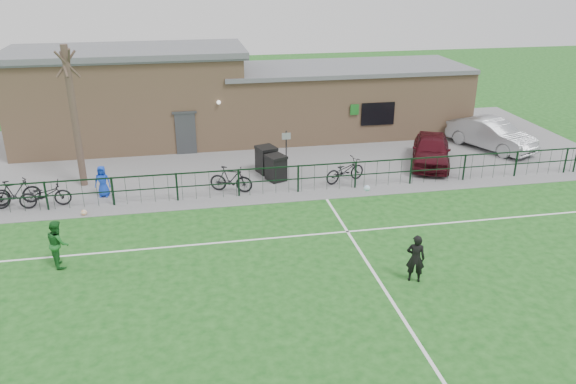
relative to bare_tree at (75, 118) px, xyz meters
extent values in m
plane|color=#174E17|center=(8.00, -10.50, -3.00)|extent=(90.00, 90.00, 0.00)
cube|color=slate|center=(8.00, 3.00, -2.99)|extent=(34.00, 13.00, 0.02)
cube|color=white|center=(8.00, -2.70, -3.00)|extent=(28.00, 0.10, 0.01)
cube|color=white|center=(8.00, -6.50, -3.00)|extent=(28.00, 0.10, 0.01)
cube|color=white|center=(10.00, -10.50, -3.00)|extent=(0.10, 16.00, 0.01)
cube|color=black|center=(8.00, -2.50, -2.40)|extent=(28.00, 0.10, 1.20)
cylinder|color=#443229|center=(0.00, 0.00, 0.00)|extent=(0.30, 0.30, 6.00)
cube|color=black|center=(8.04, 0.08, -2.41)|extent=(0.98, 1.05, 1.14)
cube|color=black|center=(8.31, -0.99, -2.45)|extent=(0.95, 1.01, 1.07)
cylinder|color=black|center=(8.92, -0.17, -1.98)|extent=(0.07, 0.07, 2.00)
imported|color=#430B14|center=(15.88, -0.34, -2.25)|extent=(3.33, 4.62, 1.46)
imported|color=#9A9CA2|center=(19.95, 1.40, -2.21)|extent=(3.40, 4.92, 1.54)
imported|color=black|center=(-2.28, -1.86, -2.42)|extent=(1.91, 1.23, 1.12)
imported|color=black|center=(-1.12, -2.17, -2.47)|extent=(2.00, 0.87, 1.02)
imported|color=black|center=(6.23, -1.95, -2.43)|extent=(1.91, 1.16, 1.11)
imported|color=black|center=(11.25, -1.74, -2.46)|extent=(2.10, 1.34, 1.04)
imported|color=#143BC0|center=(1.00, -1.48, -2.32)|extent=(0.70, 0.51, 1.31)
imported|color=black|center=(11.05, -10.08, -2.23)|extent=(0.66, 0.55, 1.54)
sphere|color=white|center=(10.54, -6.79, -1.23)|extent=(0.22, 0.22, 0.22)
imported|color=#1C6324|center=(0.28, -7.09, -2.22)|extent=(0.82, 0.92, 1.56)
sphere|color=white|center=(0.45, -3.27, -2.88)|extent=(0.23, 0.23, 0.23)
cube|color=tan|center=(8.00, 6.00, -1.25)|extent=(24.00, 5.00, 3.50)
cube|color=tan|center=(1.76, 6.00, 1.10)|extent=(11.52, 5.00, 1.20)
cube|color=#54555B|center=(1.76, 6.00, 1.82)|extent=(12.02, 5.40, 0.28)
cube|color=#54555B|center=(13.28, 6.00, 0.60)|extent=(13.44, 5.30, 0.22)
cube|color=#383A3D|center=(4.50, 3.47, -1.95)|extent=(1.00, 0.08, 2.10)
cube|color=black|center=(14.50, 3.47, -1.40)|extent=(1.80, 0.08, 1.20)
cube|color=#19661E|center=(13.20, 3.42, -1.10)|extent=(0.45, 0.04, 0.55)
camera|label=1|loc=(4.52, -23.95, 6.09)|focal=35.00mm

